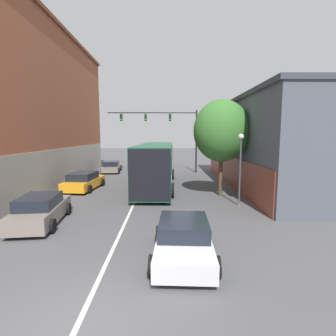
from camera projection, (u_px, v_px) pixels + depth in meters
ground_plane at (77, 327)px, 5.89m from camera, size 160.00×160.00×0.00m
lane_center_line at (140, 191)px, 20.04m from camera, size 0.14×40.53×0.01m
building_left_brick at (5, 105)px, 21.29m from camera, size 9.67×24.88×13.15m
building_right_storefront at (282, 142)px, 22.04m from camera, size 8.99×19.14×7.17m
bus at (156, 163)px, 21.53m from camera, size 3.21×12.12×3.54m
hatchback_foreground at (184, 239)px, 9.22m from camera, size 2.31×4.24×1.31m
parked_car_left_near at (112, 167)px, 30.36m from camera, size 2.39×4.45×1.31m
parked_car_left_mid at (41, 210)px, 12.61m from camera, size 2.37×4.55×1.44m
parked_car_left_far at (84, 181)px, 20.69m from camera, size 2.49×4.75×1.38m
traffic_signal_gantry at (167, 126)px, 29.56m from camera, size 10.08×0.36×7.07m
street_lamp at (240, 163)px, 15.70m from camera, size 0.33×0.33×4.36m
street_tree_near at (222, 131)px, 18.16m from camera, size 3.90×3.51×6.72m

